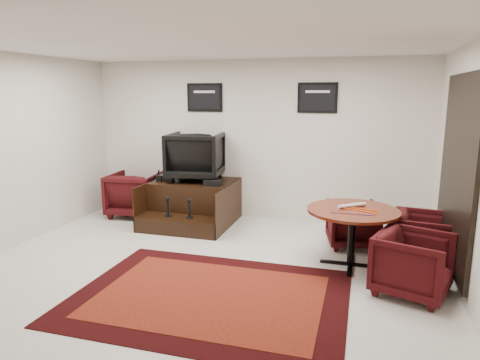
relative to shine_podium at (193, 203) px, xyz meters
name	(u,v)px	position (x,y,z in m)	size (l,w,h in m)	color
ground	(204,269)	(0.92, -1.90, -0.34)	(6.00, 6.00, 0.00)	beige
room_shell	(237,130)	(1.33, -1.78, 1.45)	(6.02, 5.02, 2.81)	silver
area_rug	(210,296)	(1.25, -2.59, -0.33)	(2.99, 2.24, 0.01)	black
shine_podium	(193,203)	(0.00, 0.00, 0.00)	(1.41, 1.46, 0.73)	black
shine_chair	(196,154)	(0.00, 0.15, 0.86)	(0.90, 0.85, 0.93)	black
shoes_pair	(165,177)	(-0.50, -0.05, 0.44)	(0.23, 0.28, 0.10)	black
polish_kit	(213,183)	(0.45, -0.23, 0.44)	(0.28, 0.19, 0.10)	black
umbrella_black	(147,199)	(-0.83, -0.15, 0.06)	(0.30, 0.11, 0.80)	black
umbrella_hooked	(153,193)	(-0.79, 0.02, 0.13)	(0.35, 0.13, 0.93)	black
armchair_side	(135,192)	(-1.20, 0.10, 0.10)	(0.86, 0.80, 0.88)	black
meeting_table	(353,216)	(2.72, -1.24, 0.34)	(1.17, 1.17, 0.76)	#4B160A
table_chair_back	(353,222)	(2.71, -0.46, 0.02)	(0.70, 0.66, 0.72)	black
table_chair_window	(424,237)	(3.62, -0.94, 0.05)	(0.74, 0.70, 0.76)	black
table_chair_corner	(413,261)	(3.40, -1.89, 0.05)	(0.76, 0.71, 0.78)	black
paper_roll	(352,205)	(2.70, -1.15, 0.45)	(0.05, 0.05, 0.42)	silver
table_clutter	(358,211)	(2.78, -1.33, 0.43)	(0.57, 0.34, 0.01)	#E94A0C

